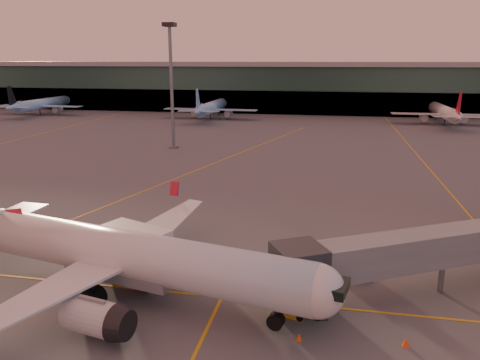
% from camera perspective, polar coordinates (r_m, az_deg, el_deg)
% --- Properties ---
extents(ground, '(600.00, 600.00, 0.00)m').
position_cam_1_polar(ground, '(35.94, -12.26, -16.76)').
color(ground, '#4C4F54').
rests_on(ground, ground).
extents(taxi_markings, '(100.12, 173.00, 0.01)m').
position_cam_1_polar(taxi_markings, '(77.49, -4.37, 0.69)').
color(taxi_markings, gold).
rests_on(taxi_markings, ground).
extents(terminal, '(400.00, 20.00, 17.60)m').
position_cam_1_polar(terminal, '(170.55, 6.89, 11.15)').
color(terminal, '#19382D').
rests_on(terminal, ground).
extents(mast_west_near, '(2.40, 2.40, 25.60)m').
position_cam_1_polar(mast_west_near, '(99.66, -8.38, 12.29)').
color(mast_west_near, slate).
rests_on(mast_west_near, ground).
extents(distant_aircraft_row, '(290.00, 34.00, 13.00)m').
position_cam_1_polar(distant_aircraft_row, '(151.01, -1.97, 7.48)').
color(distant_aircraft_row, '#93C2F7').
rests_on(distant_aircraft_row, ground).
extents(main_airplane, '(35.80, 32.54, 10.89)m').
position_cam_1_polar(main_airplane, '(38.37, -14.38, -8.86)').
color(main_airplane, silver).
rests_on(main_airplane, ground).
extents(jet_bridge, '(27.41, 17.25, 5.54)m').
position_cam_1_polar(jet_bridge, '(42.15, 25.10, -7.29)').
color(jet_bridge, slate).
rests_on(jet_bridge, ground).
extents(catering_truck, '(6.63, 4.73, 4.72)m').
position_cam_1_polar(catering_truck, '(41.11, -12.42, -8.42)').
color(catering_truck, red).
rests_on(catering_truck, ground).
extents(gpu_cart, '(2.40, 1.83, 1.25)m').
position_cam_1_polar(gpu_cart, '(36.14, 6.36, -15.20)').
color(gpu_cart, gold).
rests_on(gpu_cart, ground).
extents(pushback_tug, '(3.21, 2.17, 1.52)m').
position_cam_1_polar(pushback_tug, '(42.36, 13.66, -10.84)').
color(pushback_tug, black).
rests_on(pushback_tug, ground).
extents(cone_nose, '(0.48, 0.48, 0.61)m').
position_cam_1_polar(cone_nose, '(34.57, 19.57, -18.13)').
color(cone_nose, '#FF480D').
rests_on(cone_nose, ground).
extents(cone_fwd, '(0.39, 0.39, 0.50)m').
position_cam_1_polar(cone_fwd, '(33.60, 7.24, -18.46)').
color(cone_fwd, '#FF480D').
rests_on(cone_fwd, ground).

